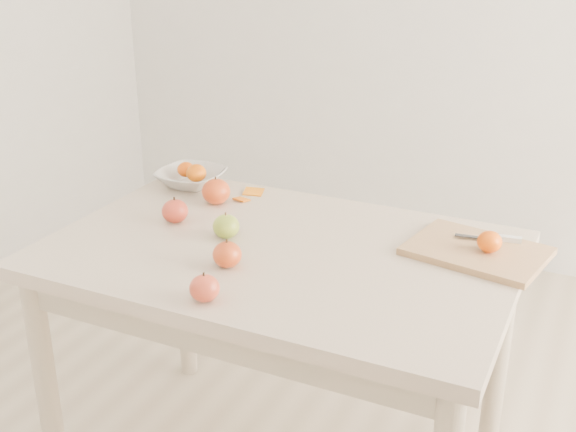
% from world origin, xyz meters
% --- Properties ---
extents(table, '(1.20, 0.80, 0.75)m').
position_xyz_m(table, '(0.00, 0.00, 0.65)').
color(table, beige).
rests_on(table, ground).
extents(cutting_board, '(0.37, 0.30, 0.02)m').
position_xyz_m(cutting_board, '(0.47, 0.18, 0.76)').
color(cutting_board, tan).
rests_on(cutting_board, table).
extents(board_tangerine, '(0.06, 0.06, 0.05)m').
position_xyz_m(board_tangerine, '(0.50, 0.17, 0.80)').
color(board_tangerine, orange).
rests_on(board_tangerine, cutting_board).
extents(fruit_bowl, '(0.21, 0.21, 0.05)m').
position_xyz_m(fruit_bowl, '(-0.46, 0.30, 0.78)').
color(fruit_bowl, silver).
rests_on(fruit_bowl, table).
extents(bowl_tangerine_near, '(0.06, 0.06, 0.05)m').
position_xyz_m(bowl_tangerine_near, '(-0.49, 0.31, 0.80)').
color(bowl_tangerine_near, orange).
rests_on(bowl_tangerine_near, fruit_bowl).
extents(bowl_tangerine_far, '(0.06, 0.06, 0.06)m').
position_xyz_m(bowl_tangerine_far, '(-0.43, 0.29, 0.80)').
color(bowl_tangerine_far, '#D05007').
rests_on(bowl_tangerine_far, fruit_bowl).
extents(orange_peel_a, '(0.07, 0.06, 0.01)m').
position_xyz_m(orange_peel_a, '(-0.25, 0.32, 0.75)').
color(orange_peel_a, orange).
rests_on(orange_peel_a, table).
extents(orange_peel_b, '(0.05, 0.04, 0.01)m').
position_xyz_m(orange_peel_b, '(-0.25, 0.25, 0.75)').
color(orange_peel_b, orange).
rests_on(orange_peel_b, table).
extents(paring_knife, '(0.17, 0.05, 0.01)m').
position_xyz_m(paring_knife, '(0.52, 0.25, 0.78)').
color(paring_knife, white).
rests_on(paring_knife, cutting_board).
extents(apple_green, '(0.07, 0.07, 0.07)m').
position_xyz_m(apple_green, '(-0.16, -0.00, 0.78)').
color(apple_green, olive).
rests_on(apple_green, table).
extents(apple_red_c, '(0.07, 0.07, 0.06)m').
position_xyz_m(apple_red_c, '(-0.03, -0.33, 0.78)').
color(apple_red_c, '#A51921').
rests_on(apple_red_c, table).
extents(apple_red_e, '(0.07, 0.07, 0.06)m').
position_xyz_m(apple_red_e, '(-0.07, -0.15, 0.78)').
color(apple_red_e, '#A2281D').
rests_on(apple_red_e, table).
extents(apple_red_b, '(0.07, 0.07, 0.07)m').
position_xyz_m(apple_red_b, '(-0.34, 0.03, 0.78)').
color(apple_red_b, maroon).
rests_on(apple_red_b, table).
extents(apple_red_a, '(0.09, 0.09, 0.08)m').
position_xyz_m(apple_red_a, '(-0.31, 0.20, 0.79)').
color(apple_red_a, maroon).
rests_on(apple_red_a, table).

